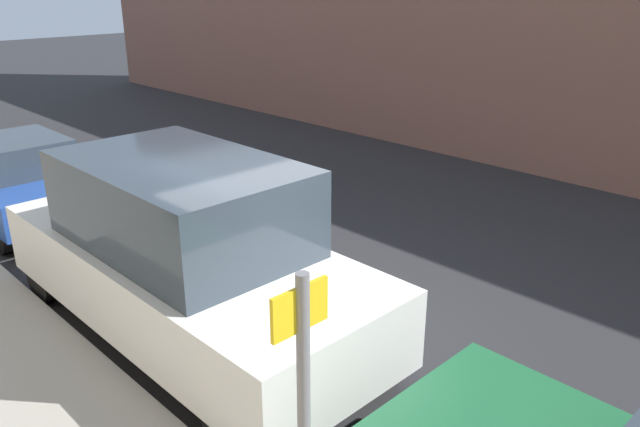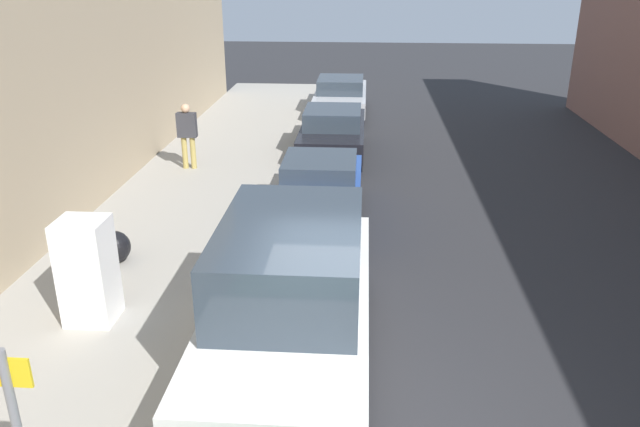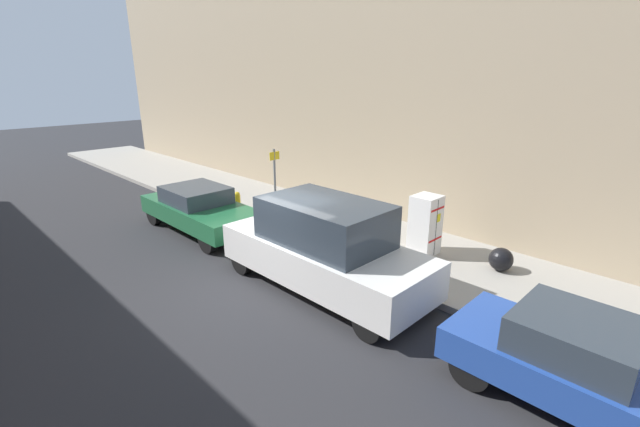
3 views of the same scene
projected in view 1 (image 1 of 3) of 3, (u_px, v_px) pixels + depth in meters
ground_plane at (317, 337)px, 7.31m from camera, size 80.00×80.00×0.00m
parked_van_white at (185, 253)px, 7.00m from camera, size 2.03×5.19×2.13m
parked_hatchback_blue at (15, 178)px, 10.65m from camera, size 1.70×3.92×1.44m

